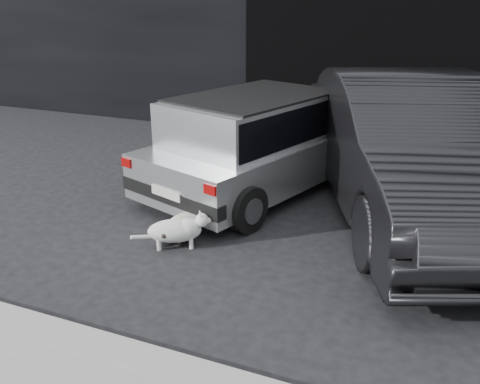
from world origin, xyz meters
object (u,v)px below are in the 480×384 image
at_px(silver_hatchback, 259,138).
at_px(cat_siamese, 178,228).
at_px(second_car, 409,147).
at_px(cat_white, 178,230).

relative_size(silver_hatchback, cat_siamese, 4.44).
relative_size(second_car, cat_white, 6.66).
bearing_deg(cat_white, cat_siamese, -176.29).
height_order(silver_hatchback, cat_white, silver_hatchback).
xyz_separation_m(second_car, cat_white, (-2.09, -1.90, -0.63)).
bearing_deg(cat_white, silver_hatchback, 146.48).
bearing_deg(silver_hatchback, cat_siamese, -79.83).
height_order(cat_siamese, cat_white, cat_white).
distance_m(cat_siamese, cat_white, 0.18).
relative_size(silver_hatchback, cat_white, 5.16).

